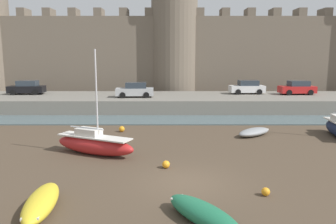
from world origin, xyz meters
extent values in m
plane|color=#4C3D2D|center=(0.00, 0.00, 0.00)|extent=(160.00, 160.00, 0.00)
cube|color=slate|center=(0.00, 15.43, 0.05)|extent=(80.00, 4.50, 0.10)
cube|color=slate|center=(0.00, 22.68, 0.76)|extent=(64.83, 10.00, 1.51)
cube|color=#706354|center=(0.00, 32.19, 5.68)|extent=(52.83, 2.80, 11.36)
cylinder|color=#706354|center=(0.00, 32.19, 7.79)|extent=(6.39, 6.39, 15.57)
cube|color=#6A5E4F|center=(-20.83, 32.19, 11.91)|extent=(1.10, 2.52, 1.10)
cube|color=#6A5E4F|center=(-17.36, 32.19, 11.91)|extent=(1.10, 2.52, 1.10)
cube|color=#6A5E4F|center=(-13.89, 32.19, 11.91)|extent=(1.10, 2.52, 1.10)
cube|color=#6A5E4F|center=(-10.42, 32.19, 11.91)|extent=(1.10, 2.52, 1.10)
cube|color=#6A5E4F|center=(-6.94, 32.19, 11.91)|extent=(1.10, 2.52, 1.10)
cube|color=#6A5E4F|center=(-3.47, 32.19, 11.91)|extent=(1.10, 2.52, 1.10)
cube|color=#6A5E4F|center=(3.47, 32.19, 11.91)|extent=(1.10, 2.52, 1.10)
cube|color=#6A5E4F|center=(6.94, 32.19, 11.91)|extent=(1.10, 2.52, 1.10)
cube|color=#6A5E4F|center=(10.42, 32.19, 11.91)|extent=(1.10, 2.52, 1.10)
cube|color=#6A5E4F|center=(13.89, 32.19, 11.91)|extent=(1.10, 2.52, 1.10)
cube|color=#6A5E4F|center=(17.36, 32.19, 11.91)|extent=(1.10, 2.52, 1.10)
cube|color=#6A5E4F|center=(20.83, 32.19, 11.91)|extent=(1.10, 2.52, 1.10)
ellipsoid|color=red|center=(-5.35, 4.58, 0.57)|extent=(5.50, 3.46, 1.14)
cube|color=silver|center=(-5.35, 4.58, 1.10)|extent=(4.83, 3.01, 0.08)
cube|color=silver|center=(-5.73, 4.75, 1.36)|extent=(1.74, 1.40, 0.44)
cylinder|color=silver|center=(-5.11, 4.46, 3.73)|extent=(0.10, 0.10, 5.18)
cylinder|color=silver|center=(-5.85, 4.81, 1.59)|extent=(2.27, 1.11, 0.08)
ellipsoid|color=#1E6B47|center=(0.34, -3.78, 0.35)|extent=(2.98, 3.45, 0.70)
ellipsoid|color=#339266|center=(0.34, -3.78, 0.41)|extent=(2.41, 2.80, 0.38)
cube|color=beige|center=(0.50, -3.99, 0.45)|extent=(0.88, 0.73, 0.06)
cube|color=beige|center=(-0.47, -2.70, 0.43)|extent=(0.66, 0.59, 0.08)
ellipsoid|color=gray|center=(5.61, 9.37, 0.29)|extent=(3.27, 2.96, 0.58)
ellipsoid|color=silver|center=(5.61, 9.37, 0.35)|extent=(2.65, 2.39, 0.32)
cube|color=beige|center=(5.42, 9.22, 0.39)|extent=(0.81, 0.94, 0.06)
cube|color=beige|center=(6.58, 10.15, 0.37)|extent=(0.64, 0.70, 0.08)
ellipsoid|color=yellow|center=(-5.74, -2.93, 0.36)|extent=(1.51, 3.68, 0.73)
ellipsoid|color=#F2F246|center=(-5.74, -2.93, 0.42)|extent=(1.20, 3.01, 0.40)
cube|color=beige|center=(-5.77, -2.67, 0.46)|extent=(0.95, 0.31, 0.06)
cube|color=beige|center=(-5.57, -4.32, 0.44)|extent=(0.63, 0.35, 0.08)
sphere|color=orange|center=(-0.99, 2.03, 0.21)|extent=(0.41, 0.41, 0.41)
sphere|color=orange|center=(3.28, -1.50, 0.18)|extent=(0.36, 0.36, 0.36)
sphere|color=orange|center=(-4.56, 10.67, 0.23)|extent=(0.46, 0.46, 0.46)
cube|color=red|center=(14.31, 23.74, 2.11)|extent=(4.19, 1.92, 0.80)
cube|color=#2D3842|center=(14.46, 23.75, 2.81)|extent=(2.33, 1.62, 0.64)
cylinder|color=black|center=(13.09, 22.82, 1.83)|extent=(0.65, 0.21, 0.64)
cylinder|color=black|center=(13.00, 24.52, 1.83)|extent=(0.65, 0.21, 0.64)
cylinder|color=black|center=(15.63, 22.96, 1.83)|extent=(0.65, 0.21, 0.64)
cylinder|color=black|center=(15.54, 24.66, 1.83)|extent=(0.65, 0.21, 0.64)
cube|color=#B2B5B7|center=(-4.55, 21.12, 2.11)|extent=(4.19, 1.92, 0.80)
cube|color=#2D3842|center=(-4.40, 21.13, 2.81)|extent=(2.33, 1.62, 0.64)
cylinder|color=black|center=(-5.77, 20.20, 1.83)|extent=(0.65, 0.21, 0.64)
cylinder|color=black|center=(-5.87, 21.90, 1.83)|extent=(0.65, 0.21, 0.64)
cylinder|color=black|center=(-3.24, 20.34, 1.83)|extent=(0.65, 0.21, 0.64)
cylinder|color=black|center=(-3.33, 22.04, 1.83)|extent=(0.65, 0.21, 0.64)
cube|color=black|center=(-17.67, 23.98, 2.11)|extent=(4.19, 1.92, 0.80)
cube|color=#2D3842|center=(-17.52, 23.99, 2.81)|extent=(2.33, 1.62, 0.64)
cylinder|color=black|center=(-18.89, 23.07, 1.83)|extent=(0.65, 0.21, 0.64)
cylinder|color=black|center=(-18.98, 24.76, 1.83)|extent=(0.65, 0.21, 0.64)
cylinder|color=black|center=(-16.35, 23.20, 1.83)|extent=(0.65, 0.21, 0.64)
cylinder|color=black|center=(-16.44, 24.90, 1.83)|extent=(0.65, 0.21, 0.64)
cube|color=silver|center=(8.57, 24.46, 2.11)|extent=(4.19, 1.92, 0.80)
cube|color=#2D3842|center=(8.72, 24.47, 2.81)|extent=(2.33, 1.62, 0.64)
cylinder|color=black|center=(7.35, 23.54, 1.83)|extent=(0.65, 0.21, 0.64)
cylinder|color=black|center=(7.26, 25.24, 1.83)|extent=(0.65, 0.21, 0.64)
cylinder|color=black|center=(9.89, 23.68, 1.83)|extent=(0.65, 0.21, 0.64)
cylinder|color=black|center=(9.80, 25.38, 1.83)|extent=(0.65, 0.21, 0.64)
camera|label=1|loc=(-0.89, -14.70, 5.83)|focal=35.00mm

